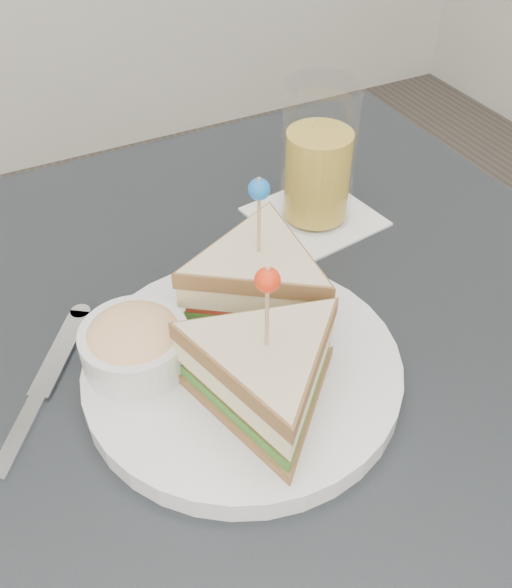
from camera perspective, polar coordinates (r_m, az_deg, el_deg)
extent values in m
cube|color=black|center=(0.62, -0.41, -5.32)|extent=(0.80, 0.80, 0.03)
cylinder|color=black|center=(1.23, 6.97, -1.06)|extent=(0.04, 0.04, 0.72)
cylinder|color=silver|center=(0.57, -1.17, -6.78)|extent=(0.34, 0.34, 0.02)
cylinder|color=silver|center=(0.57, -1.18, -6.07)|extent=(0.34, 0.34, 0.01)
cylinder|color=tan|center=(0.46, 0.96, -1.82)|extent=(0.00, 0.00, 0.09)
sphere|color=red|center=(0.44, 1.01, 1.23)|extent=(0.02, 0.02, 0.02)
cylinder|color=tan|center=(0.55, 0.26, 6.25)|extent=(0.00, 0.00, 0.09)
sphere|color=#175FB0|center=(0.53, 0.27, 9.11)|extent=(0.02, 0.02, 0.02)
cylinder|color=silver|center=(0.56, -10.43, -4.69)|extent=(0.11, 0.11, 0.04)
ellipsoid|color=#E0B772|center=(0.55, -10.61, -3.68)|extent=(0.10, 0.10, 0.04)
cube|color=silver|center=(0.57, -19.82, -11.26)|extent=(0.06, 0.08, 0.01)
cube|color=silver|center=(0.62, -16.68, -4.82)|extent=(0.08, 0.10, 0.00)
cylinder|color=silver|center=(0.66, -15.04, -1.49)|extent=(0.03, 0.03, 0.00)
cube|color=white|center=(0.76, 5.11, 6.73)|extent=(0.14, 0.14, 0.00)
cylinder|color=gold|center=(0.73, 5.37, 10.31)|extent=(0.08, 0.08, 0.10)
cylinder|color=white|center=(0.72, 5.50, 11.99)|extent=(0.09, 0.09, 0.16)
cube|color=white|center=(0.72, 5.84, 13.95)|extent=(0.03, 0.03, 0.02)
cube|color=white|center=(0.70, 5.10, 12.69)|extent=(0.02, 0.02, 0.02)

